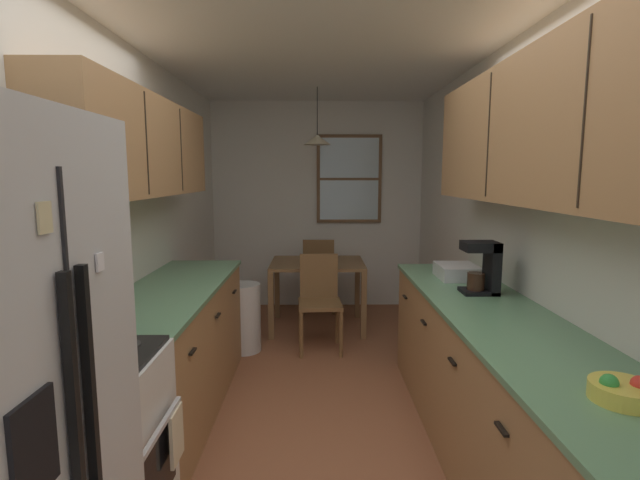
# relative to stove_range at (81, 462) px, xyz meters

# --- Properties ---
(ground_plane) EXTENTS (12.00, 12.00, 0.00)m
(ground_plane) POSITION_rel_stove_range_xyz_m (0.99, 1.46, -0.47)
(ground_plane) COLOR #995B3D
(wall_left) EXTENTS (0.10, 9.00, 2.55)m
(wall_left) POSITION_rel_stove_range_xyz_m (-0.36, 1.46, 0.80)
(wall_left) COLOR silver
(wall_left) RESTS_ON ground
(wall_right) EXTENTS (0.10, 9.00, 2.55)m
(wall_right) POSITION_rel_stove_range_xyz_m (2.34, 1.46, 0.80)
(wall_right) COLOR silver
(wall_right) RESTS_ON ground
(wall_back) EXTENTS (4.40, 0.10, 2.55)m
(wall_back) POSITION_rel_stove_range_xyz_m (0.99, 4.11, 0.80)
(wall_back) COLOR silver
(wall_back) RESTS_ON ground
(ceiling_slab) EXTENTS (4.40, 9.00, 0.08)m
(ceiling_slab) POSITION_rel_stove_range_xyz_m (0.99, 1.46, 2.12)
(ceiling_slab) COLOR white
(stove_range) EXTENTS (0.66, 0.60, 1.10)m
(stove_range) POSITION_rel_stove_range_xyz_m (0.00, 0.00, 0.00)
(stove_range) COLOR white
(stove_range) RESTS_ON ground
(microwave_over_range) EXTENTS (0.39, 0.62, 0.35)m
(microwave_over_range) POSITION_rel_stove_range_xyz_m (-0.11, 0.00, 1.20)
(microwave_over_range) COLOR black
(counter_left) EXTENTS (0.64, 2.01, 0.90)m
(counter_left) POSITION_rel_stove_range_xyz_m (-0.01, 1.31, -0.02)
(counter_left) COLOR #A87A4C
(counter_left) RESTS_ON ground
(upper_cabinets_left) EXTENTS (0.33, 2.09, 0.63)m
(upper_cabinets_left) POSITION_rel_stove_range_xyz_m (-0.15, 1.26, 1.36)
(upper_cabinets_left) COLOR #A87A4C
(counter_right) EXTENTS (0.64, 3.27, 0.90)m
(counter_right) POSITION_rel_stove_range_xyz_m (1.99, 0.49, -0.02)
(counter_right) COLOR #A87A4C
(counter_right) RESTS_ON ground
(upper_cabinets_right) EXTENTS (0.33, 2.95, 0.76)m
(upper_cabinets_right) POSITION_rel_stove_range_xyz_m (2.13, 0.44, 1.41)
(upper_cabinets_right) COLOR #A87A4C
(dining_table) EXTENTS (0.99, 0.80, 0.73)m
(dining_table) POSITION_rel_stove_range_xyz_m (0.99, 3.15, 0.15)
(dining_table) COLOR brown
(dining_table) RESTS_ON ground
(dining_chair_near) EXTENTS (0.42, 0.42, 0.90)m
(dining_chair_near) POSITION_rel_stove_range_xyz_m (1.01, 2.55, 0.03)
(dining_chair_near) COLOR brown
(dining_chair_near) RESTS_ON ground
(dining_chair_far) EXTENTS (0.41, 0.41, 0.90)m
(dining_chair_far) POSITION_rel_stove_range_xyz_m (1.01, 3.76, 0.03)
(dining_chair_far) COLOR brown
(dining_chair_far) RESTS_ON ground
(pendant_light) EXTENTS (0.28, 0.28, 0.58)m
(pendant_light) POSITION_rel_stove_range_xyz_m (0.99, 3.15, 1.55)
(pendant_light) COLOR black
(back_window) EXTENTS (0.80, 0.05, 1.08)m
(back_window) POSITION_rel_stove_range_xyz_m (1.39, 4.04, 1.13)
(back_window) COLOR brown
(trash_bin) EXTENTS (0.32, 0.32, 0.65)m
(trash_bin) POSITION_rel_stove_range_xyz_m (0.29, 2.47, -0.15)
(trash_bin) COLOR silver
(trash_bin) RESTS_ON ground
(storage_canister) EXTENTS (0.11, 0.11, 0.19)m
(storage_canister) POSITION_rel_stove_range_xyz_m (-0.01, 0.46, 0.52)
(storage_canister) COLOR #265999
(storage_canister) RESTS_ON counter_left
(dish_towel) EXTENTS (0.02, 0.16, 0.24)m
(dish_towel) POSITION_rel_stove_range_xyz_m (0.35, 0.15, 0.03)
(dish_towel) COLOR beige
(coffee_maker) EXTENTS (0.22, 0.18, 0.34)m
(coffee_maker) POSITION_rel_stove_range_xyz_m (2.06, 1.12, 0.60)
(coffee_maker) COLOR black
(coffee_maker) RESTS_ON counter_right
(fruit_bowl) EXTENTS (0.21, 0.21, 0.09)m
(fruit_bowl) POSITION_rel_stove_range_xyz_m (2.01, -0.33, 0.47)
(fruit_bowl) COLOR #E5D14C
(fruit_bowl) RESTS_ON counter_right
(dish_rack) EXTENTS (0.28, 0.34, 0.10)m
(dish_rack) POSITION_rel_stove_range_xyz_m (2.02, 1.57, 0.48)
(dish_rack) COLOR silver
(dish_rack) RESTS_ON counter_right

